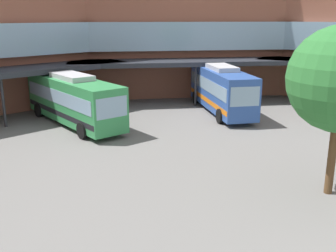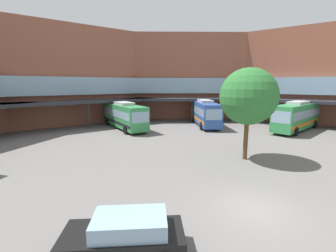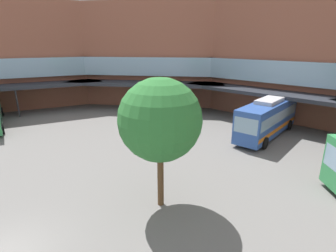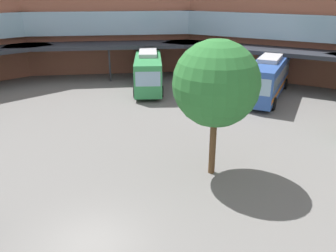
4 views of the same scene
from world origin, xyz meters
The scene contains 3 objects.
station_building centered at (0.00, 17.48, 7.13)m, with size 72.52×47.35×14.79m.
bus_0 centered at (-3.20, 23.58, 1.89)m, with size 4.96×11.22×3.73m.
bus_5 centered at (8.69, 22.16, 1.96)m, with size 4.99×10.66×3.87m.
Camera 1 is at (-9.21, -4.92, 7.80)m, focal length 42.18 mm.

